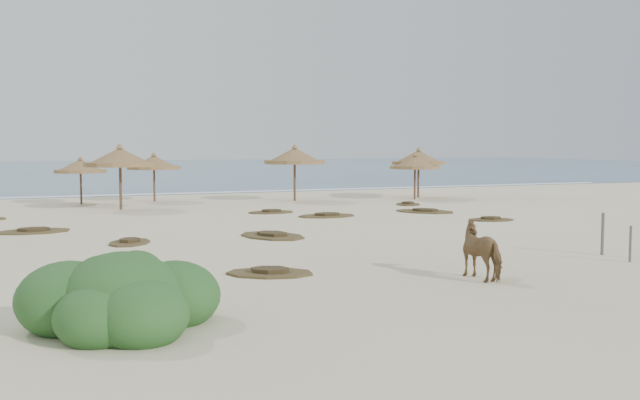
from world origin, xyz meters
The scene contains 22 objects.
ground centered at (0.00, 0.00, 0.00)m, with size 160.00×160.00×0.00m, color beige.
ocean centered at (0.00, 75.00, 0.00)m, with size 200.00×100.00×0.01m, color navy.
foam_line centered at (0.00, 26.00, 0.00)m, with size 70.00×0.60×0.01m, color white.
palapa_1 centered at (-5.51, 19.88, 1.99)m, with size 2.90×2.90×2.56m.
palapa_2 centered at (-3.96, 15.77, 2.50)m, with size 3.83×3.83×3.23m.
palapa_3 centered at (-1.61, 20.19, 2.14)m, with size 3.63×3.63×2.75m.
palapa_4 centered at (5.74, 17.51, 2.48)m, with size 3.88×3.88×3.20m.
palapa_5 centered at (12.55, 15.91, 2.11)m, with size 3.36×3.36×2.71m.
palapa_6 centered at (13.45, 17.07, 2.35)m, with size 3.28×3.28×3.03m.
horse centered at (1.74, -5.97, 0.68)m, with size 0.73×1.60×1.35m, color olive.
fence_post_near centered at (7.06, -4.23, 0.61)m, with size 0.09×0.09×1.22m, color brown.
fence_post_far centered at (6.82, -5.49, 0.49)m, with size 0.07×0.07×0.99m, color brown.
bush centered at (-6.76, -7.51, 0.51)m, with size 3.50×3.08×1.57m.
scrub_1 centered at (-8.02, 7.75, 0.05)m, with size 2.69×1.86×0.16m.
scrub_2 centered at (-5.20, 3.41, 0.05)m, with size 1.90×2.25×0.16m.
scrub_3 centered at (4.01, 8.85, 0.05)m, with size 2.64×1.74×0.16m.
scrub_4 centered at (9.72, 4.72, 0.05)m, with size 2.19×1.70×0.16m.
scrub_5 centered at (9.07, 8.98, 0.05)m, with size 3.18×3.38×0.16m.
scrub_7 centered at (2.28, 11.37, 0.05)m, with size 2.19×1.45×0.16m.
scrub_9 centered at (-0.43, 3.22, 0.05)m, with size 2.58×3.19×0.16m.
scrub_10 centered at (10.35, 12.82, 0.05)m, with size 1.98×2.28×0.16m.
scrub_11 centered at (-2.77, -3.49, 0.05)m, with size 2.55×2.19×0.16m.
Camera 1 is at (-8.24, -19.89, 3.18)m, focal length 40.00 mm.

